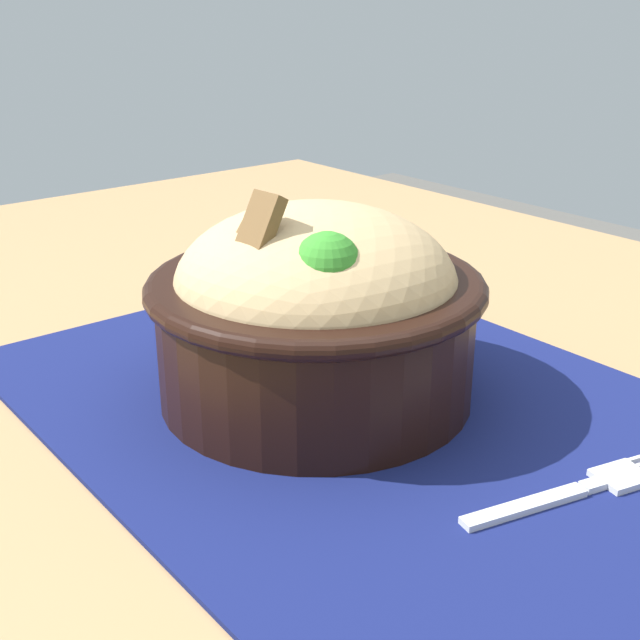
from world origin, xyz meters
TOP-DOWN VIEW (x-y plane):
  - table at (0.00, 0.00)m, footprint 1.23×0.94m
  - placemat at (0.03, 0.01)m, footprint 0.46×0.34m
  - bowl at (0.00, 0.00)m, footprint 0.20×0.20m
  - fork at (0.17, 0.04)m, footprint 0.05×0.13m

SIDE VIEW (x-z plane):
  - table at x=0.00m, z-range 0.31..1.05m
  - placemat at x=0.03m, z-range 0.74..0.74m
  - fork at x=0.17m, z-range 0.74..0.75m
  - bowl at x=0.00m, z-range 0.73..0.87m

